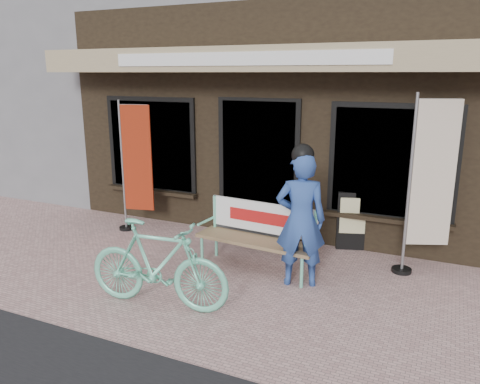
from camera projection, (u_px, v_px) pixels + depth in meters
The scene contains 9 objects.
ground at pixel (198, 283), 5.87m from camera, with size 70.00×70.00×0.00m, color #C09692.
storefront at pixel (314, 51), 9.51m from camera, with size 7.00×6.77×6.00m.
neighbor_left_near at pixel (30, 50), 13.33m from camera, with size 10.00×7.00×6.40m, color slate.
bench at pixel (259, 231), 6.20m from camera, with size 1.68×0.57×0.89m.
person at pixel (301, 217), 5.65m from camera, with size 0.70×0.58×1.77m.
bicycle at pixel (158, 264), 5.18m from camera, with size 0.47×1.68×1.01m, color #6FD9B3.
nobori_red at pixel (135, 165), 7.58m from camera, with size 0.64×0.28×2.15m.
nobori_cream at pixel (428, 184), 5.89m from camera, with size 0.69×0.38×2.34m.
menu_stand at pixel (352, 221), 6.90m from camera, with size 0.44×0.22×0.88m.
Camera 1 is at (2.72, -4.70, 2.56)m, focal length 35.00 mm.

